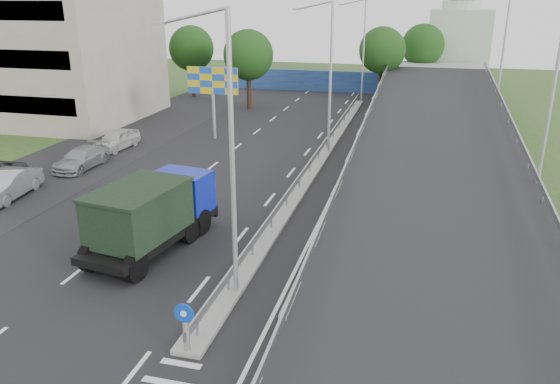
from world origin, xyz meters
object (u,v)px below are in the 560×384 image
(parked_car_b, at_px, (7,185))
(parked_car_e, at_px, (117,139))
(lamp_post_far, at_px, (362,45))
(church, at_px, (458,42))
(billboard, at_px, (213,85))
(lamp_post_mid, at_px, (328,70))
(sign_bollard, at_px, (186,327))
(parked_car_d, at_px, (81,158))
(lamp_post_near, at_px, (226,144))
(dump_truck, at_px, (152,212))

(parked_car_b, bearing_deg, parked_car_e, 81.21)
(lamp_post_far, relative_size, parked_car_e, 2.40)
(church, relative_size, parked_car_e, 3.28)
(lamp_post_far, height_order, billboard, lamp_post_far)
(parked_car_e, bearing_deg, lamp_post_mid, 14.74)
(sign_bollard, height_order, church, church)
(billboard, relative_size, parked_car_d, 1.21)
(lamp_post_far, xyz_separation_m, parked_car_d, (-14.66, -27.41, -5.15))
(church, bearing_deg, lamp_post_mid, -106.22)
(lamp_post_near, xyz_separation_m, church, (9.89, 54.00, -0.50))
(dump_truck, height_order, parked_car_b, dump_truck)
(lamp_post_near, distance_m, church, 54.90)
(lamp_post_mid, distance_m, billboard, 9.47)
(billboard, bearing_deg, dump_truck, -76.75)
(sign_bollard, distance_m, lamp_post_far, 44.08)
(lamp_post_far, xyz_separation_m, church, (9.89, 14.00, -0.50))
(church, xyz_separation_m, parked_car_b, (-25.23, -47.31, -4.55))
(sign_bollard, xyz_separation_m, lamp_post_far, (0.11, 43.83, 4.77))
(sign_bollard, distance_m, billboard, 27.53)
(billboard, bearing_deg, lamp_post_far, 63.16)
(parked_car_d, bearing_deg, dump_truck, -43.37)
(parked_car_e, bearing_deg, sign_bollard, -50.38)
(church, xyz_separation_m, parked_car_e, (-24.80, -36.65, -4.59))
(lamp_post_near, relative_size, dump_truck, 1.36)
(lamp_post_mid, bearing_deg, dump_truck, -105.15)
(sign_bollard, distance_m, parked_car_d, 21.94)
(lamp_post_far, height_order, parked_car_b, lamp_post_far)
(parked_car_b, bearing_deg, parked_car_d, 76.95)
(lamp_post_far, distance_m, billboard, 20.24)
(sign_bollard, distance_m, parked_car_b, 18.50)
(lamp_post_far, xyz_separation_m, parked_car_e, (-14.91, -22.65, -5.09))
(lamp_post_mid, distance_m, lamp_post_far, 20.00)
(lamp_post_far, xyz_separation_m, parked_car_b, (-15.34, -33.31, -5.05))
(dump_truck, bearing_deg, parked_car_e, 134.27)
(sign_bollard, bearing_deg, church, 80.19)
(church, distance_m, parked_car_e, 44.49)
(church, bearing_deg, lamp_post_near, -100.38)
(lamp_post_near, xyz_separation_m, parked_car_e, (-14.91, 17.35, -5.09))
(parked_car_e, bearing_deg, billboard, 43.37)
(lamp_post_near, xyz_separation_m, lamp_post_far, (0.00, 40.00, 0.00))
(lamp_post_near, height_order, parked_car_b, lamp_post_near)
(lamp_post_near, bearing_deg, parked_car_e, 130.67)
(lamp_post_far, relative_size, billboard, 1.83)
(lamp_post_mid, relative_size, parked_car_d, 2.21)
(lamp_post_far, relative_size, church, 0.73)
(parked_car_d, relative_size, parked_car_e, 1.08)
(billboard, height_order, dump_truck, billboard)
(dump_truck, bearing_deg, sign_bollard, -47.51)
(lamp_post_far, distance_m, parked_car_e, 27.59)
(lamp_post_mid, xyz_separation_m, parked_car_e, (-14.91, -2.65, -5.09))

